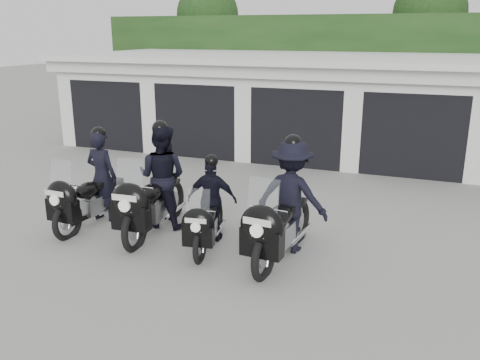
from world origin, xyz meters
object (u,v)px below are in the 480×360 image
(police_bike_c, at_px, (210,206))
(police_bike_a, at_px, (92,186))
(police_bike_b, at_px, (157,184))
(police_bike_d, at_px, (287,204))

(police_bike_c, bearing_deg, police_bike_a, 168.47)
(police_bike_b, height_order, police_bike_d, police_bike_b)
(police_bike_c, distance_m, police_bike_d, 1.42)
(police_bike_a, relative_size, police_bike_d, 0.93)
(police_bike_b, bearing_deg, police_bike_c, -16.32)
(police_bike_d, bearing_deg, police_bike_b, -179.36)
(police_bike_a, height_order, police_bike_b, police_bike_b)
(police_bike_a, xyz_separation_m, police_bike_c, (2.55, -0.05, -0.07))
(police_bike_c, xyz_separation_m, police_bike_d, (1.40, 0.06, 0.20))
(police_bike_a, height_order, police_bike_d, police_bike_d)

